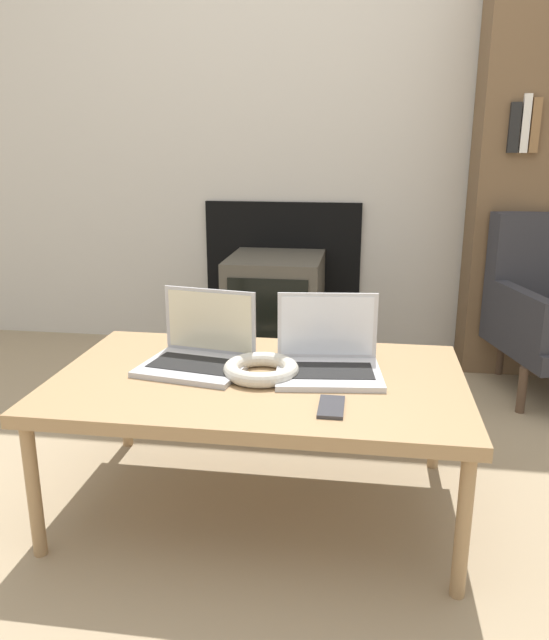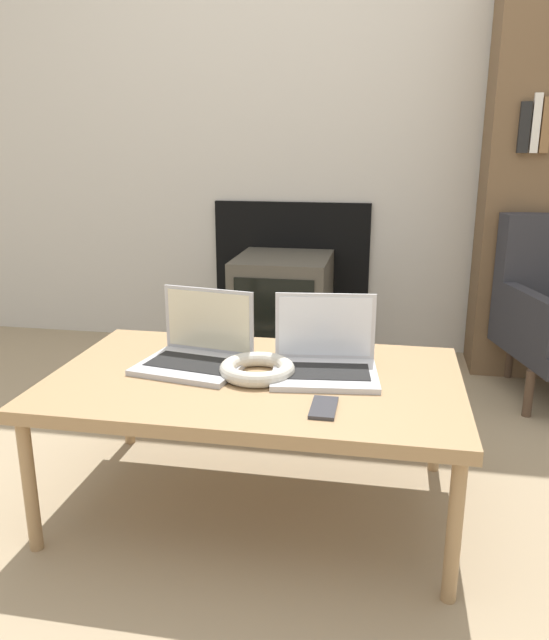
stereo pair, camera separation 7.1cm
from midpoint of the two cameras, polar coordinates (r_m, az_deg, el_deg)
ground_plane at (r=1.81m, az=-1.65°, el=-19.22°), size 14.00×14.00×0.00m
wall_back at (r=3.22m, az=5.08°, el=20.19°), size 7.00×0.08×2.60m
table at (r=1.77m, az=-0.64°, el=-6.05°), size 1.15×0.70×0.41m
laptop_left at (r=1.85m, az=-5.95°, el=-2.72°), size 0.33×0.29×0.21m
laptop_right at (r=1.78m, az=5.76°, el=-3.43°), size 0.32×0.27×0.21m
headphones at (r=1.75m, az=-0.44°, el=-4.52°), size 0.21×0.21×0.04m
phone at (r=1.55m, az=5.84°, el=-7.99°), size 0.06×0.13×0.01m
tv at (r=3.04m, az=1.44°, el=1.00°), size 0.44×0.50×0.52m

